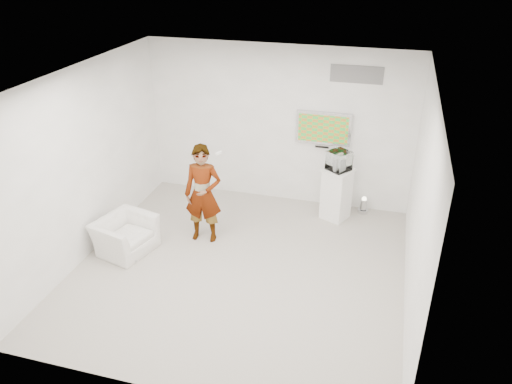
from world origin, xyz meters
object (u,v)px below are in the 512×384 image
floor_uplight (363,205)px  armchair (125,235)px  pedestal (336,194)px  person (203,194)px  tv (323,128)px

floor_uplight → armchair: bearing=-147.6°
pedestal → floor_uplight: 0.67m
person → tv: bearing=40.1°
armchair → floor_uplight: size_ratio=2.86×
person → pedestal: bearing=26.4°
tv → person: (-1.69, -1.76, -0.70)m
tv → armchair: (-2.81, -2.46, -1.26)m
tv → armchair: tv is taller
armchair → floor_uplight: armchair is taller
tv → armchair: 3.94m
armchair → floor_uplight: bearing=-42.8°
tv → person: size_ratio=0.59×
person → armchair: 1.44m
pedestal → floor_uplight: pedestal is taller
person → armchair: size_ratio=1.91×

